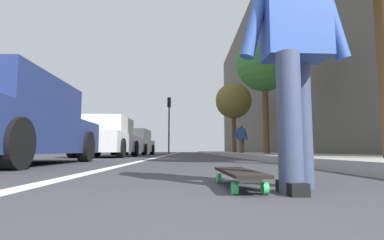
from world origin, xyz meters
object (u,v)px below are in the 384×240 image
(parked_car_mid, at_px, (108,138))
(pedestrian_distant, at_px, (241,137))
(parked_car_far, at_px, (134,143))
(skater_person, at_px, (294,41))
(street_tree_far, at_px, (233,101))
(parked_car_near, at_px, (10,123))
(street_tree_mid, at_px, (264,64))
(skateboard, at_px, (238,174))
(traffic_light, at_px, (169,115))

(parked_car_mid, bearing_deg, pedestrian_distant, -59.51)
(parked_car_mid, relative_size, parked_car_far, 0.96)
(skater_person, height_order, street_tree_far, street_tree_far)
(street_tree_far, distance_m, pedestrian_distant, 4.28)
(parked_car_far, relative_size, pedestrian_distant, 2.85)
(parked_car_near, height_order, street_tree_mid, street_tree_mid)
(skater_person, relative_size, parked_car_near, 0.35)
(street_tree_far, height_order, pedestrian_distant, street_tree_far)
(parked_car_mid, bearing_deg, skateboard, -160.46)
(skateboard, relative_size, parked_car_near, 0.18)
(parked_car_far, bearing_deg, traffic_light, -13.55)
(street_tree_far, bearing_deg, street_tree_mid, -180.00)
(skater_person, distance_m, street_tree_far, 16.85)
(skateboard, bearing_deg, parked_car_far, 12.30)
(parked_car_near, bearing_deg, skater_person, -131.90)
(skater_person, xyz_separation_m, street_tree_mid, (9.04, -2.22, 2.55))
(street_tree_mid, xyz_separation_m, pedestrian_distant, (3.96, 0.20, -2.59))
(skateboard, height_order, street_tree_far, street_tree_far)
(skater_person, bearing_deg, parked_car_mid, 21.07)
(skater_person, xyz_separation_m, parked_car_far, (15.89, 3.78, -0.24))
(traffic_light, height_order, street_tree_far, traffic_light)
(traffic_light, height_order, pedestrian_distant, traffic_light)
(skateboard, bearing_deg, street_tree_mid, -16.08)
(skater_person, bearing_deg, skateboard, 66.63)
(street_tree_mid, distance_m, pedestrian_distant, 4.74)
(skater_person, relative_size, traffic_light, 0.36)
(parked_car_far, xyz_separation_m, pedestrian_distant, (-2.89, -5.80, 0.19))
(parked_car_near, relative_size, parked_car_far, 1.04)
(skateboard, distance_m, skater_person, 0.92)
(parked_car_near, xyz_separation_m, pedestrian_distant, (9.66, -5.74, 0.17))
(parked_car_far, height_order, pedestrian_distant, pedestrian_distant)
(skateboard, xyz_separation_m, parked_car_far, (15.74, 3.43, 0.61))
(parked_car_mid, height_order, parked_car_far, parked_car_mid)
(skateboard, xyz_separation_m, pedestrian_distant, (12.85, -2.37, 0.80))
(parked_car_near, xyz_separation_m, street_tree_mid, (5.70, -5.94, 2.76))
(parked_car_near, relative_size, traffic_light, 1.00)
(skater_person, bearing_deg, parked_car_far, 13.37)
(parked_car_far, distance_m, traffic_light, 7.34)
(skateboard, relative_size, parked_car_mid, 0.20)
(traffic_light, bearing_deg, parked_car_near, 175.36)
(parked_car_mid, bearing_deg, skater_person, -158.93)
(parked_car_far, xyz_separation_m, street_tree_mid, (-6.85, -6.00, 2.78))
(street_tree_mid, bearing_deg, parked_car_far, 41.19)
(skater_person, bearing_deg, street_tree_far, -7.64)
(parked_car_mid, distance_m, parked_car_far, 6.26)
(pedestrian_distant, bearing_deg, street_tree_mid, -177.17)
(skater_person, xyz_separation_m, parked_car_near, (3.34, 3.72, -0.21))
(parked_car_far, xyz_separation_m, traffic_light, (6.72, -1.62, 2.47))
(skateboard, relative_size, skater_person, 0.52)
(street_tree_far, xyz_separation_m, pedestrian_distant, (-3.53, 0.20, -2.42))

